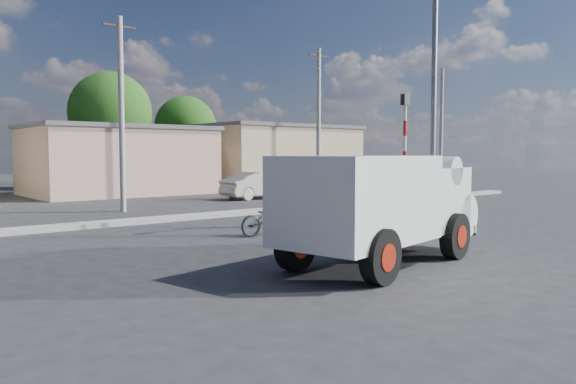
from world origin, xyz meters
TOP-DOWN VIEW (x-y plane):
  - ground_plane at (0.00, 0.00)m, footprint 120.00×120.00m
  - median at (0.00, 8.00)m, footprint 40.00×0.80m
  - truck at (-1.95, -2.10)m, footprint 6.08×3.17m
  - bicycle at (-1.37, 2.86)m, footprint 1.98×0.82m
  - cyclist at (-1.37, 2.86)m, footprint 0.40×0.57m
  - car_cream at (6.45, 13.86)m, footprint 4.36×1.61m
  - car_red at (13.97, 17.17)m, footprint 4.16×1.73m
  - traffic_pole at (3.20, 1.50)m, footprint 0.28×0.18m
  - streetlight at (4.14, 1.20)m, footprint 2.34×0.22m
  - building_row at (1.10, 22.00)m, footprint 37.80×7.30m
  - tree_row at (-2.27, 28.62)m, footprint 34.13×7.32m
  - utility_poles at (3.25, 12.00)m, footprint 35.40×0.24m

SIDE VIEW (x-z plane):
  - ground_plane at x=0.00m, z-range 0.00..0.00m
  - median at x=0.00m, z-range 0.00..0.16m
  - bicycle at x=-1.37m, z-range 0.00..1.02m
  - car_red at x=13.97m, z-range 0.00..1.41m
  - car_cream at x=6.45m, z-range 0.00..1.42m
  - cyclist at x=-1.37m, z-range 0.00..1.49m
  - truck at x=-1.95m, z-range 0.13..2.52m
  - building_row at x=1.10m, z-range -0.09..4.35m
  - traffic_pole at x=3.20m, z-range 0.41..4.77m
  - utility_poles at x=3.25m, z-range 0.07..8.07m
  - tree_row at x=-2.27m, z-range 0.78..8.88m
  - streetlight at x=4.14m, z-range 0.46..9.46m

